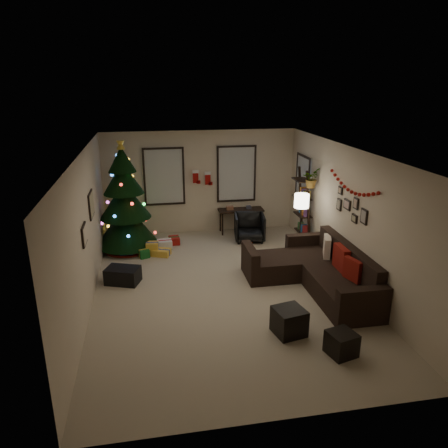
# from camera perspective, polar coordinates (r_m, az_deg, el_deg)

# --- Properties ---
(floor) EXTENTS (7.00, 7.00, 0.00)m
(floor) POSITION_cam_1_polar(r_m,az_deg,el_deg) (8.56, 0.06, -8.62)
(floor) COLOR tan
(floor) RESTS_ON ground
(ceiling) EXTENTS (7.00, 7.00, 0.00)m
(ceiling) POSITION_cam_1_polar(r_m,az_deg,el_deg) (7.71, 0.06, 9.52)
(ceiling) COLOR white
(ceiling) RESTS_ON floor
(wall_back) EXTENTS (5.00, 0.00, 5.00)m
(wall_back) POSITION_cam_1_polar(r_m,az_deg,el_deg) (11.37, -3.11, 5.53)
(wall_back) COLOR beige
(wall_back) RESTS_ON floor
(wall_front) EXTENTS (5.00, 0.00, 5.00)m
(wall_front) POSITION_cam_1_polar(r_m,az_deg,el_deg) (4.94, 7.52, -12.93)
(wall_front) COLOR beige
(wall_front) RESTS_ON floor
(wall_left) EXTENTS (0.00, 7.00, 7.00)m
(wall_left) POSITION_cam_1_polar(r_m,az_deg,el_deg) (8.00, -17.85, -1.05)
(wall_left) COLOR beige
(wall_left) RESTS_ON floor
(wall_right) EXTENTS (0.00, 7.00, 7.00)m
(wall_right) POSITION_cam_1_polar(r_m,az_deg,el_deg) (8.81, 16.27, 0.89)
(wall_right) COLOR beige
(wall_right) RESTS_ON floor
(window_back_left) EXTENTS (1.05, 0.06, 1.50)m
(window_back_left) POSITION_cam_1_polar(r_m,az_deg,el_deg) (11.22, -7.95, 6.25)
(window_back_left) COLOR #728CB2
(window_back_left) RESTS_ON wall_back
(window_back_right) EXTENTS (1.05, 0.06, 1.50)m
(window_back_right) POSITION_cam_1_polar(r_m,az_deg,el_deg) (11.45, 1.65, 6.67)
(window_back_right) COLOR #728CB2
(window_back_right) RESTS_ON wall_back
(window_right_wall) EXTENTS (0.06, 0.90, 1.30)m
(window_right_wall) POSITION_cam_1_polar(r_m,az_deg,el_deg) (11.02, 10.44, 5.62)
(window_right_wall) COLOR #728CB2
(window_right_wall) RESTS_ON wall_right
(christmas_tree) EXTENTS (1.46, 1.46, 2.71)m
(christmas_tree) POSITION_cam_1_polar(r_m,az_deg,el_deg) (10.41, -12.98, 2.54)
(christmas_tree) COLOR black
(christmas_tree) RESTS_ON floor
(presents) EXTENTS (1.50, 1.01, 0.30)m
(presents) POSITION_cam_1_polar(r_m,az_deg,el_deg) (10.45, -10.39, -3.03)
(presents) COLOR silver
(presents) RESTS_ON floor
(sofa) EXTENTS (1.96, 2.85, 0.89)m
(sofa) POSITION_cam_1_polar(r_m,az_deg,el_deg) (8.77, 12.16, -6.27)
(sofa) COLOR black
(sofa) RESTS_ON floor
(pillow_red_a) EXTENTS (0.22, 0.42, 0.40)m
(pillow_red_a) POSITION_cam_1_polar(r_m,az_deg,el_deg) (8.19, 16.69, -5.82)
(pillow_red_a) COLOR maroon
(pillow_red_a) RESTS_ON sofa
(pillow_red_b) EXTENTS (0.14, 0.50, 0.50)m
(pillow_red_b) POSITION_cam_1_polar(r_m,az_deg,el_deg) (8.59, 15.25, -4.51)
(pillow_red_b) COLOR maroon
(pillow_red_b) RESTS_ON sofa
(pillow_cream) EXTENTS (0.28, 0.46, 0.44)m
(pillow_cream) POSITION_cam_1_polar(r_m,az_deg,el_deg) (9.16, 13.49, -2.97)
(pillow_cream) COLOR beige
(pillow_cream) RESTS_ON sofa
(ottoman_near) EXTENTS (0.55, 0.55, 0.44)m
(ottoman_near) POSITION_cam_1_polar(r_m,az_deg,el_deg) (7.18, 8.62, -12.63)
(ottoman_near) COLOR black
(ottoman_near) RESTS_ON floor
(ottoman_far) EXTENTS (0.47, 0.47, 0.37)m
(ottoman_far) POSITION_cam_1_polar(r_m,az_deg,el_deg) (6.88, 15.31, -15.04)
(ottoman_far) COLOR black
(ottoman_far) RESTS_ON floor
(desk) EXTENTS (1.19, 0.43, 0.64)m
(desk) POSITION_cam_1_polar(r_m,az_deg,el_deg) (11.47, 2.24, 1.62)
(desk) COLOR black
(desk) RESTS_ON floor
(desk_chair) EXTENTS (0.77, 0.73, 0.70)m
(desk_chair) POSITION_cam_1_polar(r_m,az_deg,el_deg) (10.96, 3.40, -0.42)
(desk_chair) COLOR black
(desk_chair) RESTS_ON floor
(bookshelf) EXTENTS (0.30, 0.57, 1.94)m
(bookshelf) POSITION_cam_1_polar(r_m,az_deg,el_deg) (10.56, 10.51, 1.91)
(bookshelf) COLOR black
(bookshelf) RESTS_ON floor
(potted_plant) EXTENTS (0.67, 0.68, 0.57)m
(potted_plant) POSITION_cam_1_polar(r_m,az_deg,el_deg) (10.03, 11.48, 6.35)
(potted_plant) COLOR #4C4C4C
(potted_plant) RESTS_ON bookshelf
(floor_lamp) EXTENTS (0.32, 0.32, 1.53)m
(floor_lamp) POSITION_cam_1_polar(r_m,az_deg,el_deg) (9.67, 10.22, 2.47)
(floor_lamp) COLOR black
(floor_lamp) RESTS_ON floor
(art_map) EXTENTS (0.04, 0.60, 0.50)m
(art_map) POSITION_cam_1_polar(r_m,az_deg,el_deg) (8.78, -17.20, 2.48)
(art_map) COLOR black
(art_map) RESTS_ON wall_left
(art_abstract) EXTENTS (0.04, 0.45, 0.35)m
(art_abstract) POSITION_cam_1_polar(r_m,az_deg,el_deg) (7.67, -18.04, -1.36)
(art_abstract) COLOR black
(art_abstract) RESTS_ON wall_left
(gallery) EXTENTS (0.03, 1.25, 0.54)m
(gallery) POSITION_cam_1_polar(r_m,az_deg,el_deg) (8.68, 16.50, 2.13)
(gallery) COLOR black
(gallery) RESTS_ON wall_right
(garland) EXTENTS (0.08, 1.90, 0.30)m
(garland) POSITION_cam_1_polar(r_m,az_deg,el_deg) (8.54, 16.62, 4.87)
(garland) COLOR #A5140C
(garland) RESTS_ON wall_right
(stocking_left) EXTENTS (0.20, 0.05, 0.36)m
(stocking_left) POSITION_cam_1_polar(r_m,az_deg,el_deg) (11.15, -3.74, 6.31)
(stocking_left) COLOR #990F0C
(stocking_left) RESTS_ON wall_back
(stocking_right) EXTENTS (0.20, 0.05, 0.36)m
(stocking_right) POSITION_cam_1_polar(r_m,az_deg,el_deg) (11.30, -2.12, 6.11)
(stocking_right) COLOR #990F0C
(stocking_right) RESTS_ON wall_back
(storage_bin) EXTENTS (0.76, 0.63, 0.33)m
(storage_bin) POSITION_cam_1_polar(r_m,az_deg,el_deg) (8.98, -13.25, -6.63)
(storage_bin) COLOR black
(storage_bin) RESTS_ON floor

